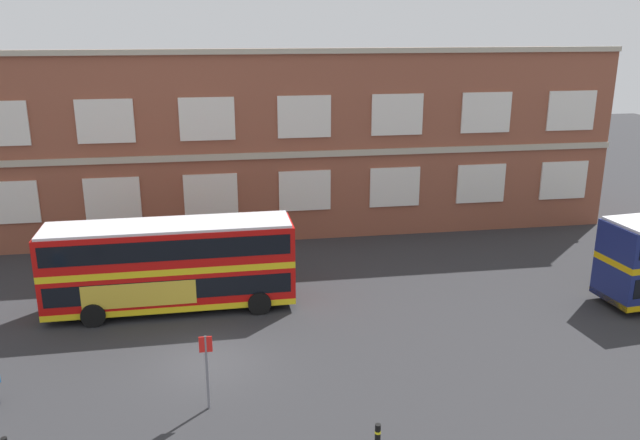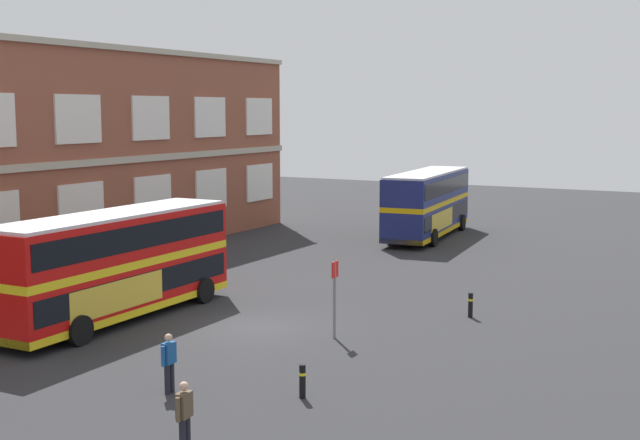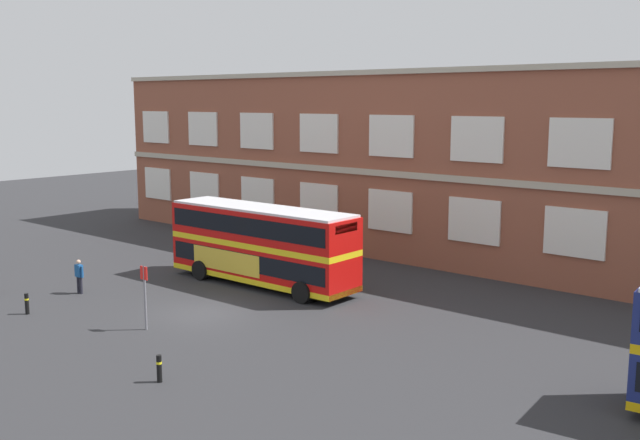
% 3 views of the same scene
% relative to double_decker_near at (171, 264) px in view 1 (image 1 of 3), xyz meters
% --- Properties ---
extents(ground_plane, '(120.00, 120.00, 0.00)m').
position_rel_double_decker_near_xyz_m(ground_plane, '(1.61, -3.19, -2.15)').
color(ground_plane, '#2B2B2D').
extents(brick_terminal_building, '(49.31, 8.19, 11.19)m').
position_rel_double_decker_near_xyz_m(brick_terminal_building, '(1.86, 12.79, 3.30)').
color(brick_terminal_building, brown).
rests_on(brick_terminal_building, ground).
extents(double_decker_near, '(11.03, 2.98, 4.07)m').
position_rel_double_decker_near_xyz_m(double_decker_near, '(0.00, 0.00, 0.00)').
color(double_decker_near, red).
rests_on(double_decker_near, ground).
extents(bus_stand_flag, '(0.44, 0.10, 2.70)m').
position_rel_double_decker_near_xyz_m(bus_stand_flag, '(1.62, -8.42, -0.51)').
color(bus_stand_flag, slate).
rests_on(bus_stand_flag, ground).
extents(safety_bollard_east, '(0.19, 0.19, 0.95)m').
position_rel_double_decker_near_xyz_m(safety_bollard_east, '(6.71, -11.61, -1.66)').
color(safety_bollard_east, black).
rests_on(safety_bollard_east, ground).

